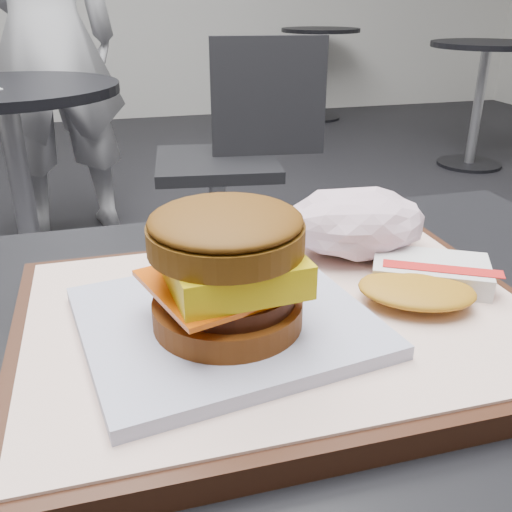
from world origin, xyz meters
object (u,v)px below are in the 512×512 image
at_px(neighbor_chair, 235,148).
at_px(patron, 45,36).
at_px(neighbor_table, 14,149).
at_px(hash_brown, 424,279).
at_px(serving_tray, 281,323).
at_px(breakfast_sandwich, 227,281).
at_px(crumpled_wrapper, 356,223).

relative_size(neighbor_chair, patron, 0.52).
bearing_deg(neighbor_table, hash_brown, -72.65).
xyz_separation_m(serving_tray, breakfast_sandwich, (-0.04, -0.02, 0.05)).
bearing_deg(neighbor_chair, crumpled_wrapper, -99.16).
xyz_separation_m(breakfast_sandwich, neighbor_chair, (0.38, 1.61, -0.32)).
xyz_separation_m(hash_brown, crumpled_wrapper, (-0.02, 0.08, 0.02)).
bearing_deg(serving_tray, crumpled_wrapper, 41.53).
bearing_deg(breakfast_sandwich, patron, 96.06).
bearing_deg(hash_brown, breakfast_sandwich, -173.54).
height_order(breakfast_sandwich, neighbor_table, breakfast_sandwich).
xyz_separation_m(breakfast_sandwich, crumpled_wrapper, (0.14, 0.10, -0.01)).
height_order(crumpled_wrapper, patron, patron).
bearing_deg(neighbor_chair, neighbor_table, 178.22).
bearing_deg(patron, serving_tray, 83.76).
height_order(neighbor_table, neighbor_chair, neighbor_chair).
bearing_deg(crumpled_wrapper, breakfast_sandwich, -143.66).
bearing_deg(neighbor_chair, breakfast_sandwich, -103.39).
bearing_deg(serving_tray, neighbor_chair, 77.98).
height_order(breakfast_sandwich, patron, patron).
bearing_deg(neighbor_table, crumpled_wrapper, -72.44).
bearing_deg(hash_brown, crumpled_wrapper, 103.39).
bearing_deg(hash_brown, serving_tray, 179.93).
relative_size(neighbor_table, neighbor_chair, 0.85).
distance_m(crumpled_wrapper, neighbor_table, 1.62).
height_order(hash_brown, crumpled_wrapper, crumpled_wrapper).
height_order(hash_brown, patron, patron).
xyz_separation_m(neighbor_table, neighbor_chair, (0.73, -0.02, -0.04)).
xyz_separation_m(hash_brown, neighbor_table, (-0.50, 1.61, -0.25)).
distance_m(hash_brown, crumpled_wrapper, 0.09).
relative_size(serving_tray, hash_brown, 2.82).
height_order(crumpled_wrapper, neighbor_table, crumpled_wrapper).
xyz_separation_m(serving_tray, neighbor_table, (-0.39, 1.61, -0.23)).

